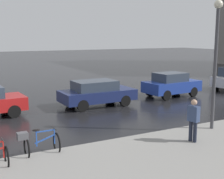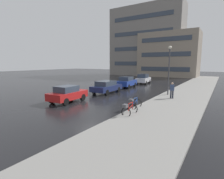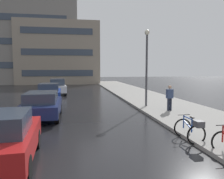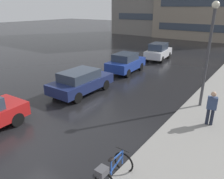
{
  "view_description": "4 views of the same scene",
  "coord_description": "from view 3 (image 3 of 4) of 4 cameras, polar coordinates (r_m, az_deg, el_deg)",
  "views": [
    {
      "loc": [
        13.52,
        -1.96,
        3.98
      ],
      "look_at": [
        -0.12,
        5.3,
        1.31
      ],
      "focal_mm": 50.0,
      "sensor_mm": 36.0,
      "label": 1
    },
    {
      "loc": [
        9.4,
        -11.54,
        3.6
      ],
      "look_at": [
        0.44,
        2.41,
        1.05
      ],
      "focal_mm": 28.0,
      "sensor_mm": 36.0,
      "label": 2
    },
    {
      "loc": [
        -0.53,
        -6.83,
        2.7
      ],
      "look_at": [
        1.55,
        5.45,
        1.54
      ],
      "focal_mm": 35.0,
      "sensor_mm": 36.0,
      "label": 3
    },
    {
      "loc": [
        6.8,
        -3.78,
        5.13
      ],
      "look_at": [
        1.23,
        3.88,
        1.52
      ],
      "focal_mm": 35.0,
      "sensor_mm": 36.0,
      "label": 4
    }
  ],
  "objects": [
    {
      "name": "sidewalk_kerb",
      "position": [
        18.24,
        11.48,
        -3.1
      ],
      "size": [
        4.8,
        60.0,
        0.14
      ],
      "primitive_type": "cube",
      "color": "gray",
      "rests_on": "ground"
    },
    {
      "name": "building_facade_main",
      "position": [
        43.3,
        -13.6,
        9.08
      ],
      "size": [
        14.78,
        7.79,
        11.34
      ],
      "color": "gray",
      "rests_on": "ground"
    },
    {
      "name": "ground_plane",
      "position": [
        7.36,
        -5.01,
        -16.24
      ],
      "size": [
        140.0,
        140.0,
        0.0
      ],
      "primitive_type": "plane",
      "color": "black"
    },
    {
      "name": "car_red",
      "position": [
        6.98,
        -27.0,
        -11.32
      ],
      "size": [
        2.03,
        3.81,
        1.52
      ],
      "color": "#AD1919",
      "rests_on": "ground"
    },
    {
      "name": "car_blue",
      "position": [
        18.12,
        -16.12,
        -0.91
      ],
      "size": [
        2.04,
        3.88,
        1.59
      ],
      "color": "navy",
      "rests_on": "ground"
    },
    {
      "name": "building_facade_side",
      "position": [
        44.93,
        -22.36,
        13.57
      ],
      "size": [
        20.05,
        7.19,
        18.94
      ],
      "color": "gray",
      "rests_on": "ground"
    },
    {
      "name": "car_navy",
      "position": [
        12.61,
        -17.81,
        -3.77
      ],
      "size": [
        2.01,
        4.29,
        1.47
      ],
      "color": "navy",
      "rests_on": "ground"
    },
    {
      "name": "bicycle_second",
      "position": [
        8.73,
        19.97,
        -9.64
      ],
      "size": [
        0.74,
        1.34,
        0.97
      ],
      "color": "black",
      "rests_on": "ground"
    },
    {
      "name": "car_white",
      "position": [
        23.89,
        -14.09,
        0.7
      ],
      "size": [
        2.12,
        3.97,
        1.69
      ],
      "color": "silver",
      "rests_on": "ground"
    },
    {
      "name": "streetlamp",
      "position": [
        15.31,
        9.05,
        7.59
      ],
      "size": [
        0.35,
        0.35,
        5.38
      ],
      "color": "#424247",
      "rests_on": "ground"
    },
    {
      "name": "pedestrian",
      "position": [
        13.99,
        14.82,
        -1.96
      ],
      "size": [
        0.45,
        0.33,
        1.72
      ],
      "color": "#1E2333",
      "rests_on": "ground"
    }
  ]
}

